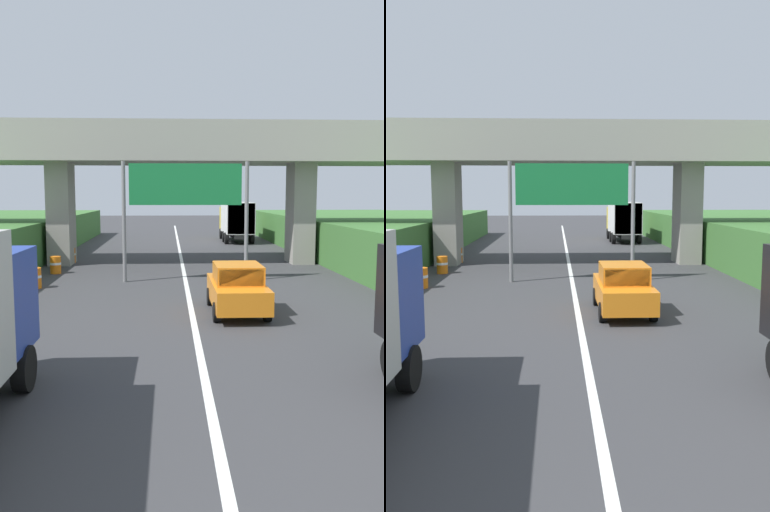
# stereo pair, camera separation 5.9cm
# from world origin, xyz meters

# --- Properties ---
(lane_centre_stripe) EXTENTS (0.20, 86.33, 0.01)m
(lane_centre_stripe) POSITION_xyz_m (0.00, 23.17, 0.00)
(lane_centre_stripe) COLOR white
(lane_centre_stripe) RESTS_ON ground
(overpass_bridge) EXTENTS (40.00, 4.80, 8.09)m
(overpass_bridge) POSITION_xyz_m (0.00, 28.96, 6.14)
(overpass_bridge) COLOR #9E998E
(overpass_bridge) RESTS_ON ground
(overhead_highway_sign) EXTENTS (5.88, 0.18, 5.59)m
(overhead_highway_sign) POSITION_xyz_m (0.00, 22.48, 4.15)
(overhead_highway_sign) COLOR slate
(overhead_highway_sign) RESTS_ON ground
(truck_yellow) EXTENTS (2.44, 7.30, 3.44)m
(truck_yellow) POSITION_xyz_m (5.08, 43.04, 1.93)
(truck_yellow) COLOR black
(truck_yellow) RESTS_ON ground
(car_orange) EXTENTS (1.86, 4.10, 1.72)m
(car_orange) POSITION_xyz_m (1.56, 16.00, 0.86)
(car_orange) COLOR orange
(car_orange) RESTS_ON ground
(construction_barrel_2) EXTENTS (0.57, 0.57, 0.90)m
(construction_barrel_2) POSITION_xyz_m (-6.72, 16.87, 0.46)
(construction_barrel_2) COLOR orange
(construction_barrel_2) RESTS_ON ground
(construction_barrel_3) EXTENTS (0.57, 0.57, 0.90)m
(construction_barrel_3) POSITION_xyz_m (-6.64, 21.04, 0.46)
(construction_barrel_3) COLOR orange
(construction_barrel_3) RESTS_ON ground
(construction_barrel_4) EXTENTS (0.57, 0.57, 0.90)m
(construction_barrel_4) POSITION_xyz_m (-6.66, 25.22, 0.46)
(construction_barrel_4) COLOR orange
(construction_barrel_4) RESTS_ON ground
(construction_barrel_5) EXTENTS (0.57, 0.57, 0.90)m
(construction_barrel_5) POSITION_xyz_m (-6.67, 29.39, 0.46)
(construction_barrel_5) COLOR orange
(construction_barrel_5) RESTS_ON ground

